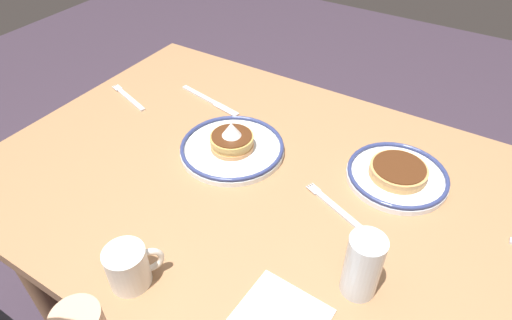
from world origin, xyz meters
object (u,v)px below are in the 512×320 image
coffee_mug (129,266)px  paper_napkin (280,319)px  plate_near_main (232,146)px  fork_near (336,208)px  drinking_glass (362,268)px  plate_center_pancakes (397,174)px  fork_far (128,97)px  butter_knife (210,100)px

coffee_mug → paper_napkin: size_ratio=0.65×
coffee_mug → plate_near_main: bearing=-82.2°
plate_near_main → coffee_mug: size_ratio=2.70×
plate_near_main → coffee_mug: bearing=97.8°
paper_napkin → fork_near: fork_near is taller
drinking_glass → fork_near: size_ratio=0.77×
plate_near_main → coffee_mug: plate_near_main is taller
plate_near_main → plate_center_pancakes: (-0.39, -0.12, -0.00)m
plate_near_main → coffee_mug: (-0.06, 0.42, 0.03)m
drinking_glass → plate_center_pancakes: bearing=-84.4°
plate_near_main → paper_napkin: 0.48m
fork_near → fork_far: (0.72, -0.09, 0.00)m
paper_napkin → fork_near: bearing=-85.5°
drinking_glass → paper_napkin: drinking_glass is taller
paper_napkin → fork_near: 0.30m
plate_center_pancakes → coffee_mug: (0.33, 0.54, 0.03)m
plate_center_pancakes → paper_napkin: (0.06, 0.46, -0.01)m
paper_napkin → fork_far: fork_far is taller
drinking_glass → paper_napkin: 0.17m
plate_near_main → plate_center_pancakes: 0.41m
plate_center_pancakes → fork_near: 0.18m
plate_near_main → plate_center_pancakes: bearing=-163.0°
fork_near → fork_far: 0.72m
plate_center_pancakes → coffee_mug: bearing=58.2°
plate_near_main → fork_near: (-0.31, 0.05, -0.02)m
plate_near_main → butter_knife: size_ratio=1.16×
drinking_glass → butter_knife: bearing=-31.2°
plate_center_pancakes → butter_knife: size_ratio=1.03×
paper_napkin → butter_knife: 0.73m
plate_near_main → paper_napkin: size_ratio=1.77×
butter_knife → fork_near: bearing=157.5°
drinking_glass → fork_far: 0.87m
plate_near_main → butter_knife: plate_near_main is taller
paper_napkin → butter_knife: (0.52, -0.50, 0.00)m
coffee_mug → fork_far: coffee_mug is taller
coffee_mug → fork_near: 0.45m
coffee_mug → butter_knife: size_ratio=0.43×
drinking_glass → paper_napkin: bearing=55.1°
fork_near → butter_knife: (0.50, -0.21, -0.00)m
fork_near → paper_napkin: bearing=94.5°
paper_napkin → fork_far: size_ratio=0.86×
plate_near_main → butter_knife: bearing=-40.1°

